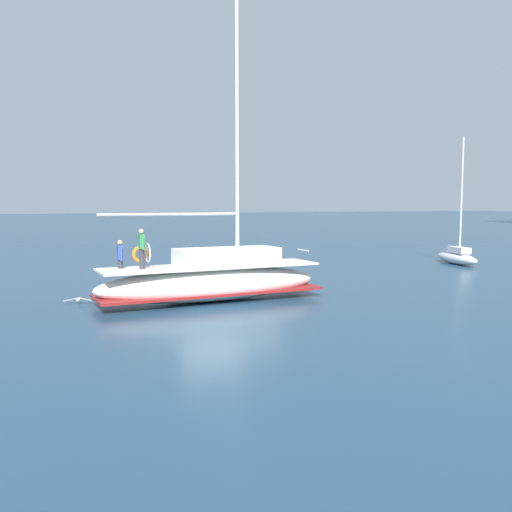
# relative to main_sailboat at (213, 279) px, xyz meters

# --- Properties ---
(ground_plane) EXTENTS (400.00, 400.00, 0.00)m
(ground_plane) POSITION_rel_main_sailboat_xyz_m (0.77, -0.31, -0.91)
(ground_plane) COLOR navy
(main_sailboat) EXTENTS (3.15, 9.76, 12.74)m
(main_sailboat) POSITION_rel_main_sailboat_xyz_m (0.00, 0.00, 0.00)
(main_sailboat) COLOR white
(main_sailboat) RESTS_ON ground
(moored_sloop_far) EXTENTS (4.79, 2.01, 8.30)m
(moored_sloop_far) POSITION_rel_main_sailboat_xyz_m (-7.43, 19.14, -0.36)
(moored_sloop_far) COLOR silver
(moored_sloop_far) RESTS_ON ground
(seagull) EXTENTS (0.52, 1.18, 0.17)m
(seagull) POSITION_rel_main_sailboat_xyz_m (-1.16, -5.26, -0.72)
(seagull) COLOR silver
(seagull) RESTS_ON ground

